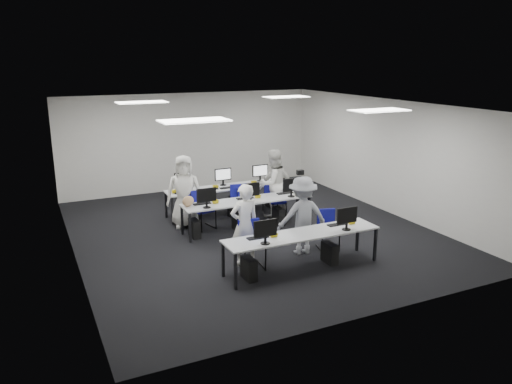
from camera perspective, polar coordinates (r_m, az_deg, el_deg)
name	(u,v)px	position (r m, az deg, el deg)	size (l,w,h in m)	color
room	(251,170)	(11.60, -0.59, 2.49)	(9.00, 9.02, 3.00)	black
ceiling_panels	(251,106)	(11.37, -0.61, 9.81)	(5.20, 4.60, 0.02)	white
desk_front	(302,236)	(9.79, 5.33, -5.01)	(3.20, 0.70, 0.73)	#BCBEC1
desk_mid	(247,202)	(11.98, -0.98, -1.15)	(3.20, 0.70, 0.73)	#BCBEC1
desk_back	(226,189)	(13.22, -3.49, 0.40)	(3.20, 0.70, 0.73)	#BCBEC1
equipment_front	(294,253)	(9.80, 4.37, -6.99)	(2.51, 0.41, 1.19)	#0C20A2
equipment_mid	(241,216)	(11.99, -1.77, -2.76)	(2.91, 0.41, 1.19)	white
equipment_back	(232,199)	(13.39, -2.73, -0.83)	(2.91, 0.41, 1.19)	white
chair_0	(252,253)	(9.93, -0.52, -7.01)	(0.51, 0.55, 0.94)	navy
chair_1	(328,237)	(10.99, 8.20, -5.09)	(0.52, 0.55, 0.85)	navy
chair_2	(203,217)	(12.21, -6.04, -2.83)	(0.55, 0.58, 0.92)	navy
chair_3	(241,210)	(12.65, -1.74, -2.09)	(0.50, 0.54, 0.93)	navy
chair_4	(277,207)	(13.05, 2.42, -1.73)	(0.46, 0.49, 0.81)	navy
chair_5	(191,214)	(12.50, -7.46, -2.48)	(0.45, 0.49, 0.90)	navy
chair_6	(239,207)	(13.00, -1.97, -1.73)	(0.52, 0.54, 0.85)	navy
chair_7	(271,204)	(13.24, 1.73, -1.38)	(0.57, 0.59, 0.88)	navy
handbag	(188,201)	(11.53, -7.77, -1.05)	(0.30, 0.19, 0.25)	#96744D
student_0	(244,225)	(9.91, -1.33, -3.74)	(0.61, 0.40, 1.67)	white
student_1	(273,183)	(12.92, 1.91, 1.00)	(0.86, 0.67, 1.77)	white
student_2	(184,191)	(12.24, -8.20, 0.06)	(0.87, 0.56, 1.78)	white
student_3	(276,187)	(13.04, 2.36, 0.60)	(0.90, 0.38, 1.54)	white
photographer	(302,216)	(10.50, 5.33, -2.70)	(1.08, 0.62, 1.67)	gray
dslr_camera	(300,172)	(10.43, 5.07, 2.25)	(0.14, 0.18, 0.10)	black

